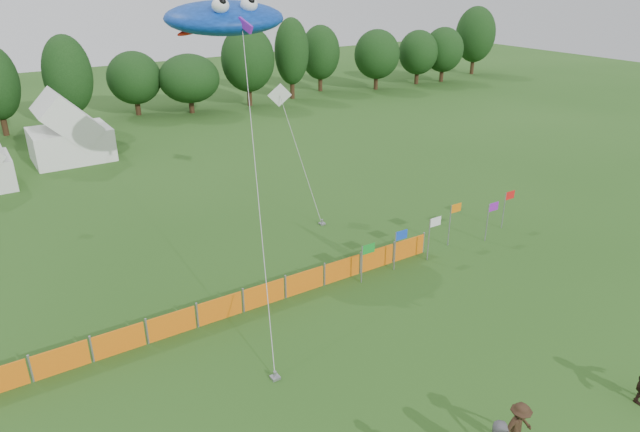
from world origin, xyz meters
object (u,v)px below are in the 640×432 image
spectator_c (518,428)px  stingray_kite (222,18)px  tent_right (70,134)px  barrier_fence (242,302)px

spectator_c → stingray_kite: size_ratio=0.09×
stingray_kite → spectator_c: bearing=-89.6°
tent_right → barrier_fence: size_ratio=0.28×
spectator_c → barrier_fence: bearing=107.5°
stingray_kite → barrier_fence: bearing=-113.2°
tent_right → stingray_kite: 20.50m
tent_right → spectator_c: tent_right is taller
barrier_fence → stingray_kite: (3.33, 7.77, 10.44)m
barrier_fence → stingray_kite: stingray_kite is taller
tent_right → barrier_fence: tent_right is taller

